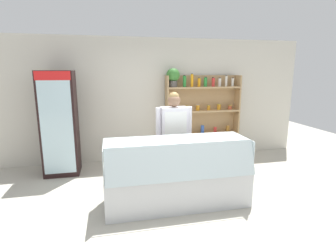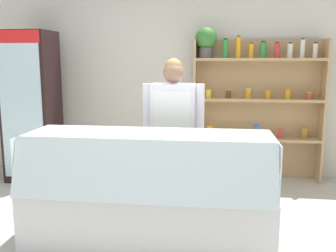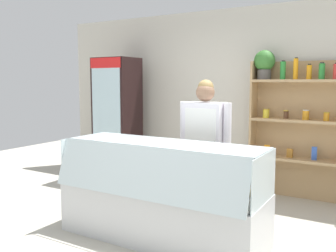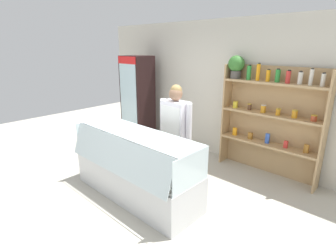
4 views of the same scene
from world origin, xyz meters
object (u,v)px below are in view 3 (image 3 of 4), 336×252
drinks_fridge (117,119)px  shop_clerk (205,138)px  shelving_unit (308,116)px  deli_display_case (161,210)px

drinks_fridge → shop_clerk: bearing=-24.9°
drinks_fridge → shelving_unit: size_ratio=0.98×
drinks_fridge → shop_clerk: (2.03, -0.94, -0.03)m
drinks_fridge → shop_clerk: size_ratio=1.22×
shop_clerk → drinks_fridge: bearing=155.1°
deli_display_case → shop_clerk: 1.00m
shelving_unit → deli_display_case: shelving_unit is taller
shelving_unit → shop_clerk: size_ratio=1.25×
shelving_unit → shop_clerk: shelving_unit is taller
drinks_fridge → shop_clerk: drinks_fridge is taller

